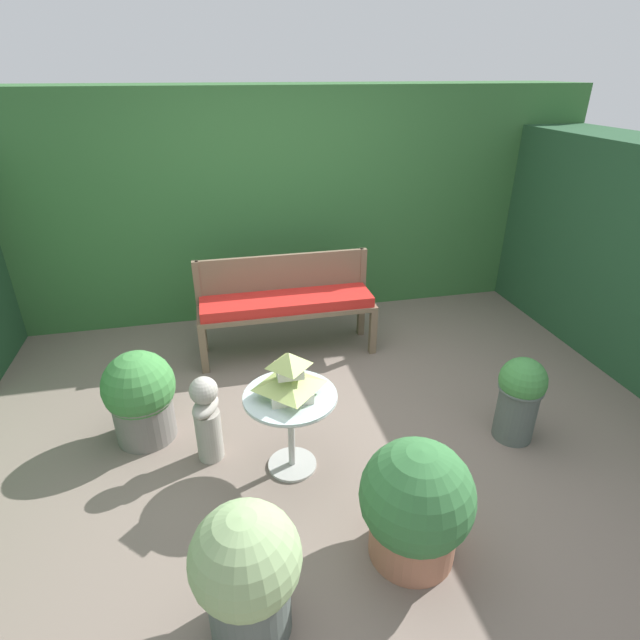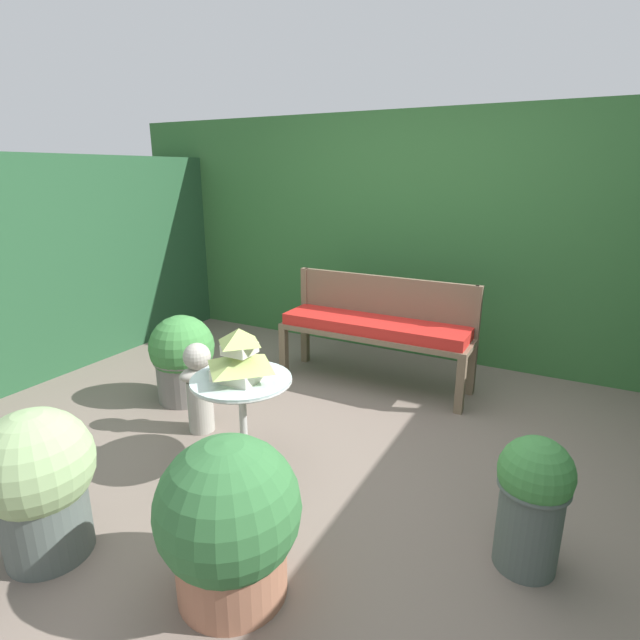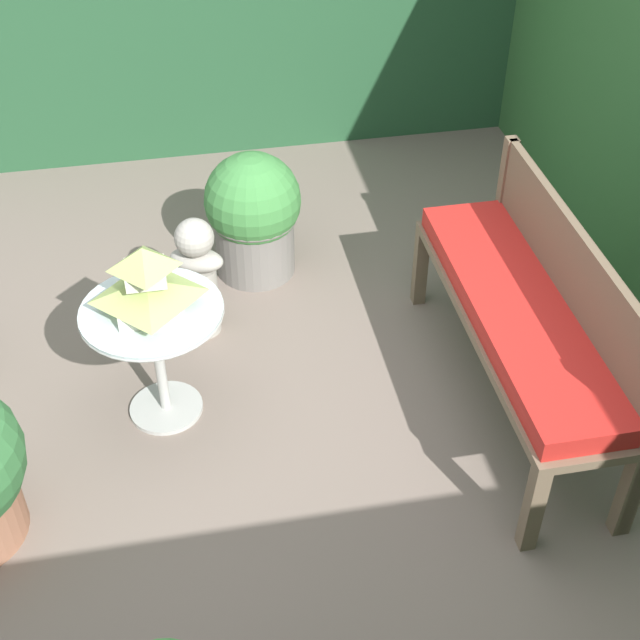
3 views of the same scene
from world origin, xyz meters
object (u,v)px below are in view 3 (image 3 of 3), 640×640
garden_bench (518,318)px  patio_table (155,333)px  potted_plant_bench_left (253,214)px  pagoda_birdhouse (147,284)px  garden_bust (198,275)px

garden_bench → patio_table: bearing=-98.4°
patio_table → potted_plant_bench_left: (-0.95, 0.52, -0.10)m
pagoda_birdhouse → potted_plant_bench_left: bearing=151.1°
patio_table → garden_bust: 0.56m
garden_bench → pagoda_birdhouse: 1.49m
garden_bust → potted_plant_bench_left: size_ratio=0.93×
garden_bench → garden_bust: (-0.73, -1.25, -0.14)m
garden_bench → potted_plant_bench_left: bearing=-141.0°
pagoda_birdhouse → garden_bust: 0.66m
garden_bust → potted_plant_bench_left: 0.53m
garden_bench → garden_bust: bearing=-120.2°
pagoda_birdhouse → potted_plant_bench_left: 1.13m
patio_table → garden_bench: bearing=81.6°
patio_table → pagoda_birdhouse: size_ratio=1.72×
garden_bench → pagoda_birdhouse: size_ratio=4.60×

